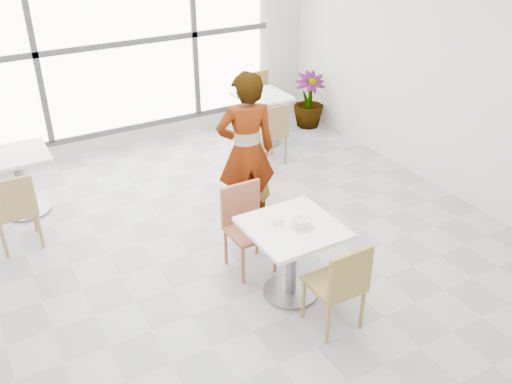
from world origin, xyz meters
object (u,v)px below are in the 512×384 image
chair_far (246,222)px  plant_right (309,100)px  bg_chair_right_far (260,97)px  bg_table_right (262,112)px  bg_table_left (20,175)px  main_table (292,247)px  bg_chair_left_near (15,207)px  coffee_cup (277,221)px  chair_near (341,282)px  bg_chair_right_near (271,130)px  person (246,151)px  oatmeal_bowl (302,222)px

chair_far → plant_right: chair_far is taller
bg_chair_right_far → bg_table_right: bearing=-116.8°
chair_far → bg_table_right: chair_far is taller
chair_far → bg_table_left: chair_far is taller
main_table → bg_chair_left_near: 2.89m
bg_table_right → bg_chair_left_near: bg_chair_left_near is taller
bg_table_left → bg_chair_right_far: 3.80m
main_table → coffee_cup: 0.30m
chair_near → bg_table_right: (1.44, 3.74, -0.01)m
chair_far → chair_near: bearing=-79.6°
bg_chair_right_near → bg_chair_left_near: bearing=7.2°
bg_table_right → bg_chair_left_near: bearing=-163.0°
person → bg_table_left: 2.63m
chair_far → bg_table_right: 3.01m
oatmeal_bowl → bg_chair_right_far: bg_chair_right_far is taller
oatmeal_bowl → bg_chair_right_far: size_ratio=0.24×
chair_far → oatmeal_bowl: (0.20, -0.67, 0.29)m
chair_far → bg_table_right: bearing=56.6°
oatmeal_bowl → plant_right: 4.20m
bg_chair_left_near → bg_chair_right_near: (3.32, 0.42, 0.00)m
bg_chair_left_near → bg_chair_right_far: 4.20m
oatmeal_bowl → bg_chair_right_near: 2.79m
chair_far → bg_chair_right_near: 2.31m
chair_far → bg_table_left: bearing=128.7°
bg_table_right → coffee_cup: bearing=-118.3°
main_table → chair_near: chair_near is taller
bg_chair_right_near → oatmeal_bowl: bearing=64.3°
bg_table_left → bg_chair_right_near: bearing=-6.3°
main_table → bg_chair_right_near: 2.76m
bg_table_right → bg_chair_right_near: (-0.26, -0.68, 0.01)m
bg_chair_left_near → bg_table_right: bearing=-163.0°
coffee_cup → oatmeal_bowl: bearing=-40.4°
person → bg_chair_left_near: 2.45m
bg_chair_right_near → bg_table_left: bearing=-6.3°
bg_chair_left_near → bg_chair_right_near: size_ratio=1.00×
main_table → bg_chair_right_far: 4.11m
chair_near → plant_right: bearing=-121.4°
bg_chair_left_near → coffee_cup: bearing=135.1°
person → bg_chair_right_far: 2.86m
bg_table_left → bg_chair_left_near: 0.79m
person → plant_right: size_ratio=2.05×
person → plant_right: bearing=-123.7°
person → bg_chair_right_near: size_ratio=2.03×
chair_far → person: person is taller
plant_right → bg_chair_right_far: bearing=153.6°
chair_far → bg_chair_right_near: size_ratio=1.00×
main_table → chair_far: 0.63m
bg_table_left → plant_right: size_ratio=0.87×
main_table → person: (0.26, 1.32, 0.36)m
chair_near → plant_right: (2.41, 3.95, -0.07)m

